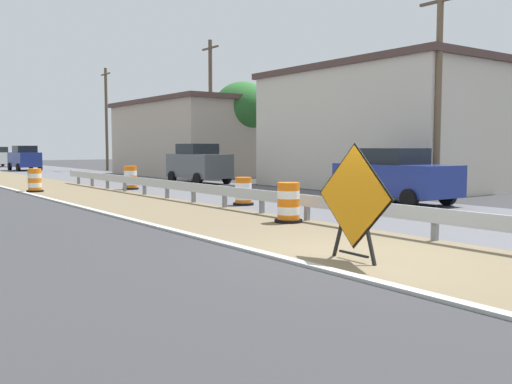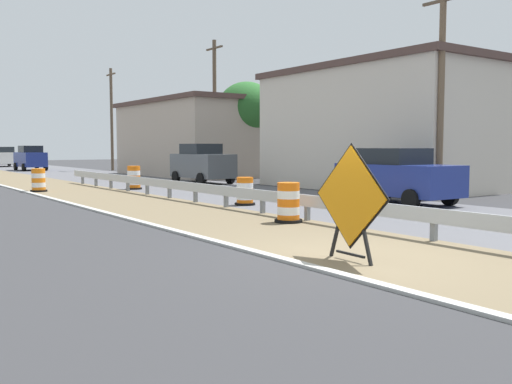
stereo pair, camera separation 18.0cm
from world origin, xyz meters
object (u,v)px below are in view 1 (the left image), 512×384
at_px(traffic_barrel_mid, 131,179).
at_px(utility_pole_far, 106,118).
at_px(traffic_barrel_close, 243,193).
at_px(utility_pole_mid, 211,107).
at_px(warning_sign_diamond, 354,200).
at_px(car_trailing_near_lane, 199,164).
at_px(traffic_barrel_nearest, 288,204).
at_px(car_lead_near_lane, 25,158).
at_px(traffic_barrel_far, 35,181).
at_px(utility_pole_near, 438,91).
at_px(car_mid_far_lane, 395,176).

relative_size(traffic_barrel_mid, utility_pole_far, 0.13).
bearing_deg(traffic_barrel_close, utility_pole_mid, 62.50).
relative_size(warning_sign_diamond, car_trailing_near_lane, 0.49).
xyz_separation_m(traffic_barrel_nearest, traffic_barrel_mid, (1.35, 13.38, 0.02)).
bearing_deg(utility_pole_mid, car_lead_near_lane, 108.67).
height_order(car_lead_near_lane, utility_pole_far, utility_pole_far).
bearing_deg(car_trailing_near_lane, car_lead_near_lane, -172.15).
bearing_deg(car_trailing_near_lane, traffic_barrel_nearest, -22.76).
bearing_deg(traffic_barrel_mid, traffic_barrel_close, -88.65).
bearing_deg(car_lead_near_lane, car_trailing_near_lane, -172.55).
bearing_deg(traffic_barrel_mid, traffic_barrel_far, 164.85).
height_order(traffic_barrel_mid, car_trailing_near_lane, car_trailing_near_lane).
xyz_separation_m(traffic_barrel_close, utility_pole_mid, (7.74, 14.86, 4.03)).
height_order(traffic_barrel_nearest, utility_pole_near, utility_pole_near).
bearing_deg(utility_pole_far, car_trailing_near_lane, -96.53).
bearing_deg(traffic_barrel_nearest, traffic_barrel_mid, 84.22).
height_order(traffic_barrel_mid, utility_pole_far, utility_pole_far).
distance_m(warning_sign_diamond, traffic_barrel_nearest, 5.21).
distance_m(traffic_barrel_far, car_lead_near_lane, 24.65).
xyz_separation_m(traffic_barrel_far, car_lead_near_lane, (5.47, 24.03, 0.57)).
bearing_deg(utility_pole_far, car_lead_near_lane, 144.98).
bearing_deg(utility_pole_far, utility_pole_mid, -86.81).
xyz_separation_m(traffic_barrel_mid, utility_pole_near, (7.18, -11.65, 3.57)).
height_order(traffic_barrel_close, utility_pole_far, utility_pole_far).
relative_size(traffic_barrel_far, utility_pole_mid, 0.12).
bearing_deg(utility_pole_mid, car_mid_far_lane, -99.90).
bearing_deg(car_mid_far_lane, traffic_barrel_nearest, -72.35).
bearing_deg(traffic_barrel_mid, traffic_barrel_nearest, -95.78).
bearing_deg(car_mid_far_lane, traffic_barrel_mid, -155.34).
relative_size(traffic_barrel_nearest, utility_pole_mid, 0.12).
height_order(warning_sign_diamond, utility_pole_mid, utility_pole_mid).
distance_m(car_lead_near_lane, utility_pole_far, 7.69).
bearing_deg(traffic_barrel_mid, warning_sign_diamond, -101.45).
bearing_deg(utility_pole_far, traffic_barrel_far, -119.02).
bearing_deg(traffic_barrel_mid, car_trailing_near_lane, 23.85).
xyz_separation_m(traffic_barrel_nearest, utility_pole_near, (8.53, 1.73, 3.59)).
bearing_deg(traffic_barrel_close, car_trailing_near_lane, 67.14).
bearing_deg(traffic_barrel_nearest, car_mid_far_lane, 15.92).
xyz_separation_m(traffic_barrel_mid, car_lead_near_lane, (1.44, 25.12, 0.54)).
distance_m(traffic_barrel_mid, car_trailing_near_lane, 5.42).
height_order(traffic_barrel_close, traffic_barrel_far, traffic_barrel_far).
bearing_deg(traffic_barrel_mid, utility_pole_far, 71.46).
bearing_deg(utility_pole_mid, car_trailing_near_lane, -129.40).
distance_m(warning_sign_diamond, utility_pole_mid, 26.76).
height_order(utility_pole_mid, utility_pole_far, utility_pole_mid).
xyz_separation_m(traffic_barrel_nearest, car_trailing_near_lane, (6.28, 15.56, 0.60)).
distance_m(warning_sign_diamond, utility_pole_near, 12.91).
xyz_separation_m(car_mid_far_lane, utility_pole_mid, (3.05, 17.46, 3.49)).
bearing_deg(car_lead_near_lane, car_mid_far_lane, -175.79).
bearing_deg(car_mid_far_lane, utility_pole_near, 90.35).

